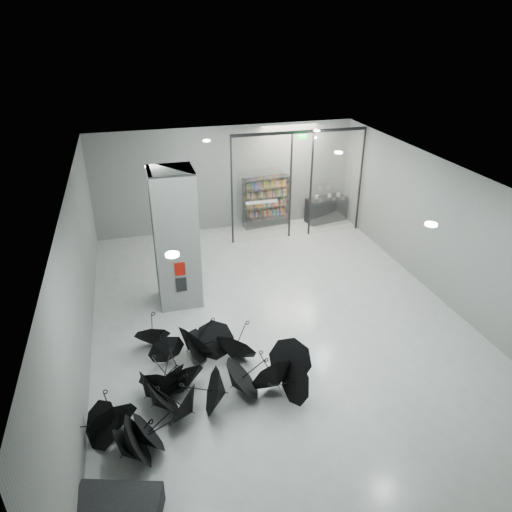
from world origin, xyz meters
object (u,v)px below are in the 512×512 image
object	(u,v)px
column	(176,238)
umbrella_cluster	(193,387)
bench	(119,505)
shop_counter	(326,209)
bookshelf	(266,202)

from	to	relation	value
column	umbrella_cluster	xyz separation A→B (m)	(-0.24, -4.22, -1.69)
bench	shop_counter	distance (m)	14.04
column	bookshelf	xyz separation A→B (m)	(4.05, 4.75, -1.00)
column	bench	size ratio (longest dim) A/B	2.81
column	shop_counter	distance (m)	8.14
column	bench	world-z (taller)	column
column	shop_counter	world-z (taller)	column
bookshelf	umbrella_cluster	world-z (taller)	bookshelf
bench	bookshelf	bearing A→B (deg)	79.66
bench	umbrella_cluster	bearing A→B (deg)	73.17
column	bookshelf	distance (m)	6.32
column	shop_counter	size ratio (longest dim) A/B	2.42
shop_counter	umbrella_cluster	distance (m)	11.13
umbrella_cluster	bookshelf	bearing A→B (deg)	64.44
column	bench	xyz separation A→B (m)	(-1.87, -6.64, -1.77)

